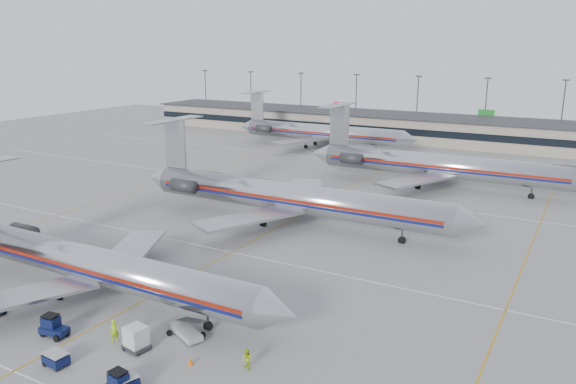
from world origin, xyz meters
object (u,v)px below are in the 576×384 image
Objects in this scene: jet_foreground at (89,263)px; jet_second_row at (287,196)px; belt_loader at (187,330)px; uld_container at (136,338)px; tug_center at (53,327)px.

jet_second_row reaches higher than jet_foreground.
uld_container is at bearing -97.88° from belt_loader.
jet_foreground is 0.87× the size of jet_second_row.
jet_second_row is 23.56× the size of uld_container.
jet_second_row reaches higher than tug_center.
jet_second_row is at bearing 108.97° from uld_container.
jet_second_row is 11.41× the size of belt_loader.
jet_second_row is at bearing 77.79° from tug_center.
tug_center is 7.70m from uld_container.
jet_foreground is 20.45× the size of uld_container.
jet_foreground is 17.59× the size of tug_center.
uld_container is 4.13m from belt_loader.
jet_foreground reaches higher than tug_center.
jet_second_row is 31.53m from belt_loader.
uld_container reaches higher than tug_center.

